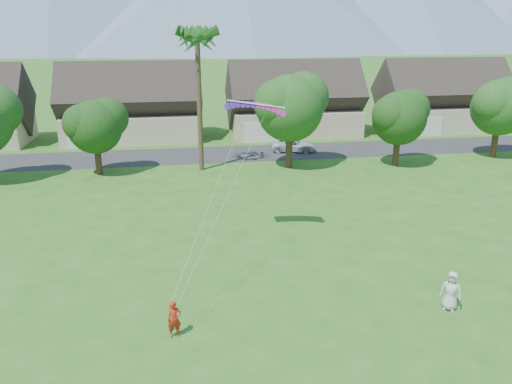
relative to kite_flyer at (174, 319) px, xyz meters
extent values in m
plane|color=#2D6019|center=(4.62, -2.80, -0.82)|extent=(500.00, 500.00, 0.00)
cube|color=#2D2D30|center=(4.62, 31.20, -0.81)|extent=(90.00, 7.00, 0.01)
imported|color=red|center=(0.00, 0.00, 0.00)|extent=(0.67, 0.52, 1.64)
imported|color=silver|center=(12.48, 0.14, 0.12)|extent=(1.09, 1.04, 1.88)
imported|color=silver|center=(12.50, 31.20, -0.19)|extent=(4.90, 3.05, 1.26)
cone|color=slate|center=(124.62, 257.20, 24.18)|extent=(200.00, 200.00, 50.00)
cube|color=beige|center=(-4.38, 40.20, 0.68)|extent=(15.00, 8.00, 3.00)
cube|color=#382D28|center=(-4.38, 40.20, 3.97)|extent=(15.75, 8.15, 8.15)
cube|color=silver|center=(-8.58, 36.14, 0.28)|extent=(4.80, 0.12, 2.20)
cube|color=beige|center=(14.62, 40.20, 0.68)|extent=(15.00, 8.00, 3.00)
cube|color=#382D28|center=(14.62, 40.20, 3.97)|extent=(15.75, 8.15, 8.15)
cube|color=silver|center=(10.42, 36.14, 0.28)|extent=(4.80, 0.12, 2.20)
cube|color=beige|center=(33.62, 40.20, 0.68)|extent=(15.00, 8.00, 3.00)
cube|color=#382D28|center=(33.62, 40.20, 3.97)|extent=(15.75, 8.15, 8.15)
cube|color=silver|center=(29.42, 36.14, 0.28)|extent=(4.80, 0.12, 2.20)
cylinder|color=#47301C|center=(-6.38, 25.70, 0.27)|extent=(0.56, 0.56, 2.18)
sphere|color=#214916|center=(-6.38, 25.70, 3.40)|extent=(4.62, 4.62, 4.62)
cylinder|color=#47301C|center=(10.62, 25.20, 0.59)|extent=(0.62, 0.62, 2.82)
sphere|color=#214916|center=(10.62, 25.20, 4.64)|extent=(5.98, 5.98, 5.98)
cylinder|color=#47301C|center=(20.62, 24.20, 0.33)|extent=(0.58, 0.58, 2.30)
sphere|color=#214916|center=(20.62, 24.20, 3.65)|extent=(4.90, 4.90, 4.90)
cylinder|color=#47301C|center=(31.62, 25.70, 0.46)|extent=(0.60, 0.60, 2.56)
sphere|color=#214916|center=(31.62, 25.70, 4.14)|extent=(5.44, 5.44, 5.44)
cylinder|color=#4C3D26|center=(2.62, 25.70, 5.18)|extent=(0.44, 0.44, 12.00)
sphere|color=#286021|center=(2.62, 25.70, 11.48)|extent=(3.00, 3.00, 3.00)
cube|color=#5A1AC4|center=(4.11, 9.39, 7.39)|extent=(1.81, 1.22, 0.50)
cube|color=#CB269B|center=(5.79, 9.39, 7.39)|extent=(1.81, 1.22, 0.50)
camera|label=1|loc=(0.46, -18.30, 11.54)|focal=35.00mm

